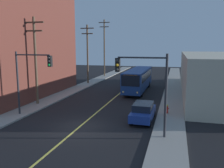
{
  "coord_description": "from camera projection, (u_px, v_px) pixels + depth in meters",
  "views": [
    {
      "loc": [
        7.57,
        -17.9,
        6.69
      ],
      "look_at": [
        0.0,
        10.33,
        2.0
      ],
      "focal_mm": 38.47,
      "sensor_mm": 36.0,
      "label": 1
    }
  ],
  "objects": [
    {
      "name": "sidewalk_right",
      "position": [
        172.0,
        103.0,
        27.74
      ],
      "size": [
        2.5,
        90.0,
        0.15
      ],
      "primitive_type": "cube",
      "color": "gray",
      "rests_on": "ground"
    },
    {
      "name": "lane_stripe_center",
      "position": [
        120.0,
        93.0,
        34.37
      ],
      "size": [
        0.16,
        60.0,
        0.01
      ],
      "primitive_type": "cube",
      "color": "#D8CC4C",
      "rests_on": "ground"
    },
    {
      "name": "building_left_brick",
      "position": [
        11.0,
        44.0,
        31.35
      ],
      "size": [
        10.0,
        19.14,
        13.84
      ],
      "color": "brown",
      "rests_on": "ground"
    },
    {
      "name": "fire_hydrant",
      "position": [
        167.0,
        109.0,
        23.49
      ],
      "size": [
        0.44,
        0.26,
        0.84
      ],
      "color": "red",
      "rests_on": "sidewalk_right"
    },
    {
      "name": "utility_pole_mid",
      "position": [
        88.0,
        51.0,
        41.61
      ],
      "size": [
        2.4,
        0.28,
        10.07
      ],
      "color": "brown",
      "rests_on": "sidewalk_left"
    },
    {
      "name": "traffic_signal_left_corner",
      "position": [
        31.0,
        72.0,
        22.25
      ],
      "size": [
        3.75,
        0.48,
        6.0
      ],
      "color": "#2D2D33",
      "rests_on": "sidewalk_left"
    },
    {
      "name": "city_bus",
      "position": [
        138.0,
        79.0,
        35.62
      ],
      "size": [
        2.68,
        12.18,
        3.2
      ],
      "color": "navy",
      "rests_on": "ground"
    },
    {
      "name": "ground_plane",
      "position": [
        80.0,
        126.0,
        20.06
      ],
      "size": [
        120.0,
        120.0,
        0.0
      ],
      "primitive_type": "plane",
      "color": "black"
    },
    {
      "name": "parked_car_blue",
      "position": [
        143.0,
        112.0,
        21.5
      ],
      "size": [
        1.91,
        4.44,
        1.62
      ],
      "color": "navy",
      "rests_on": "ground"
    },
    {
      "name": "utility_pole_far",
      "position": [
        104.0,
        46.0,
        51.05
      ],
      "size": [
        2.4,
        0.28,
        11.94
      ],
      "color": "brown",
      "rests_on": "sidewalk_left"
    },
    {
      "name": "traffic_signal_right_corner",
      "position": [
        144.0,
        79.0,
        17.1
      ],
      "size": [
        3.75,
        0.48,
        6.0
      ],
      "color": "#2D2D33",
      "rests_on": "sidewalk_right"
    },
    {
      "name": "sidewalk_left",
      "position": [
        58.0,
        97.0,
        31.44
      ],
      "size": [
        2.5,
        90.0,
        0.15
      ],
      "primitive_type": "cube",
      "color": "gray",
      "rests_on": "ground"
    },
    {
      "name": "utility_pole_near",
      "position": [
        35.0,
        57.0,
        26.57
      ],
      "size": [
        2.4,
        0.28,
        9.64
      ],
      "color": "brown",
      "rests_on": "sidewalk_left"
    }
  ]
}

